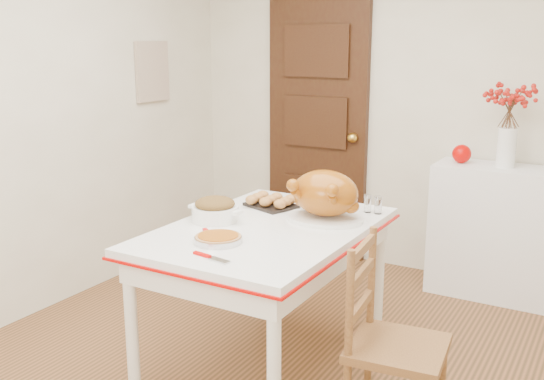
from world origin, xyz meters
The scene contains 17 objects.
wall_back centered at (0.00, 2.00, 1.25)m, with size 3.50×0.00×2.50m, color silver.
wall_left centered at (-1.75, 0.00, 1.25)m, with size 0.00×4.00×2.50m, color silver.
door_back centered at (-0.70, 1.97, 1.03)m, with size 0.85×0.06×2.06m, color black.
photo_board centered at (-1.73, 1.20, 1.50)m, with size 0.03×0.35×0.45m, color tan.
sideboard centered at (0.79, 1.78, 0.45)m, with size 0.91×0.40×0.91m, color white.
kitchen_table centered at (-0.05, 0.07, 0.41)m, with size 0.93×1.36×0.82m, color white, non-canonical shape.
chair_oak centered at (0.72, -0.12, 0.46)m, with size 0.40×0.40×0.91m, color olive, non-canonical shape.
berry_vase centered at (0.78, 1.78, 1.18)m, with size 0.28×0.28×0.55m, color white, non-canonical shape.
apple centered at (0.50, 1.78, 0.97)m, with size 0.13×0.13×0.13m, color #BC0200.
turkey_platter centered at (0.15, 0.32, 0.95)m, with size 0.41×0.33×0.26m, color #944509, non-canonical shape.
pumpkin_pie centered at (-0.12, -0.26, 0.84)m, with size 0.22×0.22×0.05m, color #984A0C.
stuffing_dish centered at (-0.34, 0.03, 0.88)m, with size 0.31×0.24×0.12m, color brown, non-canonical shape.
rolls_tray centered at (-0.23, 0.42, 0.85)m, with size 0.26×0.21×0.07m, color #A06E32, non-canonical shape.
pie_server centered at (-0.02, -0.46, 0.82)m, with size 0.20×0.06×0.01m, color silver, non-canonical shape.
carving_knife centered at (-0.19, -0.21, 0.82)m, with size 0.25×0.06×0.01m, color silver, non-canonical shape.
drinking_glass centered at (0.04, 0.58, 0.86)m, with size 0.06×0.06×0.10m, color white.
shaker_pair centered at (0.32, 0.58, 0.87)m, with size 0.10×0.04×0.10m, color white, non-canonical shape.
Camera 1 is at (1.49, -2.54, 1.74)m, focal length 41.33 mm.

